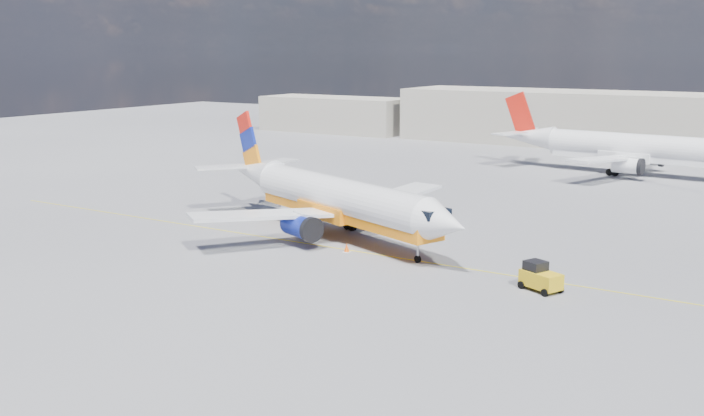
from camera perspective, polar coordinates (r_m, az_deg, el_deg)
The scene contains 8 objects.
ground at distance 54.58m, azimuth -2.73°, elevation -3.63°, with size 240.00×240.00×0.00m, color slate.
taxi_line at distance 56.99m, azimuth -1.02°, elevation -2.95°, with size 70.00×0.15×0.01m, color yellow.
terminal_main at distance 121.40m, azimuth 19.93°, elevation 5.98°, with size 70.00×14.00×8.00m, color beige.
terminal_annex at distance 138.03m, azimuth -1.23°, elevation 6.82°, with size 26.00×10.00×6.00m, color beige.
main_jet at distance 60.21m, azimuth -1.30°, elevation 0.72°, with size 29.13×22.02×8.91m.
second_jet at distance 95.80m, azimuth 19.40°, elevation 4.13°, with size 29.97×23.64×9.09m.
gse_tug at distance 48.39m, azimuth 13.51°, elevation -4.91°, with size 2.76×2.34×1.74m.
traffic_cone at distance 55.90m, azimuth -0.39°, elevation -2.92°, with size 0.45×0.45×0.63m.
Camera 1 is at (29.92, -43.38, 14.22)m, focal length 40.00 mm.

